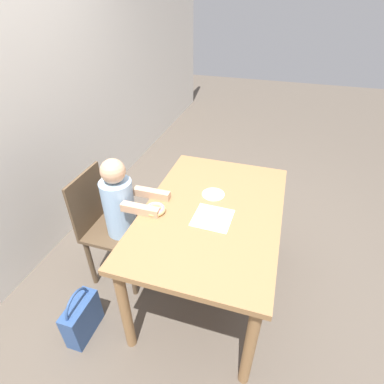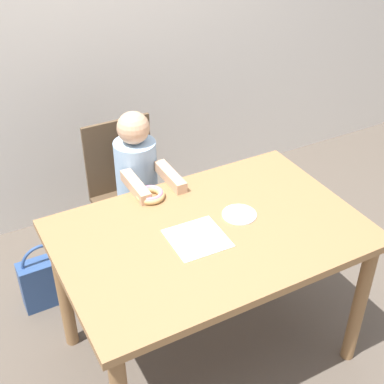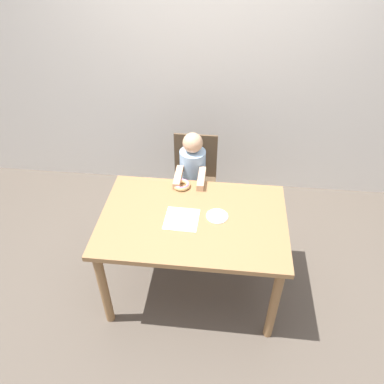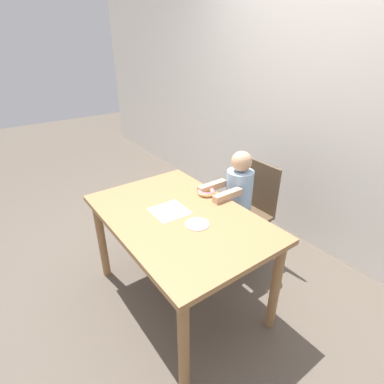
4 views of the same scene
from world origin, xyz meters
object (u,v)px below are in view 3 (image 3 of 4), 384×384
Objects in this scene: chair at (194,184)px; donut at (182,185)px; child_figure at (193,186)px; handbag at (138,210)px.

chair reaches higher than donut.
child_figure is 0.35m from donut.
child_figure is 0.63m from handbag.
handbag is (-0.51, -0.05, -0.29)m from chair.
chair reaches higher than handbag.
child_figure is at bearing -90.00° from chair.
handbag is (-0.45, 0.34, -0.58)m from donut.
chair is at bearing 90.00° from child_figure.
chair is 0.49m from donut.
child_figure reaches higher than handbag.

